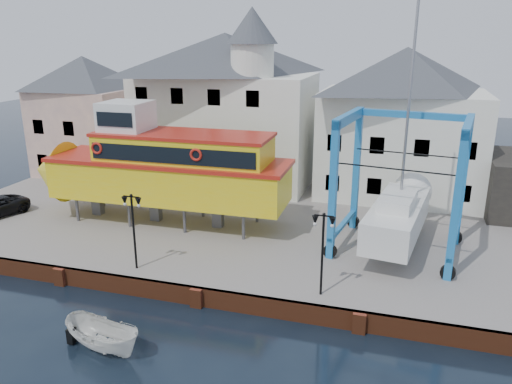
# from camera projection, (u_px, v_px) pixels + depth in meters

# --- Properties ---
(ground) EXTENTS (140.00, 140.00, 0.00)m
(ground) POSITION_uv_depth(u_px,v_px,m) (197.00, 306.00, 25.03)
(ground) COLOR black
(ground) RESTS_ON ground
(hardstanding) EXTENTS (44.00, 22.00, 1.00)m
(hardstanding) POSITION_uv_depth(u_px,v_px,m) (259.00, 222.00, 34.94)
(hardstanding) COLOR slate
(hardstanding) RESTS_ON ground
(quay_wall) EXTENTS (44.00, 0.47, 1.00)m
(quay_wall) POSITION_uv_depth(u_px,v_px,m) (198.00, 296.00, 24.98)
(quay_wall) COLOR brown
(quay_wall) RESTS_ON ground
(building_pink) EXTENTS (8.00, 7.00, 10.30)m
(building_pink) POSITION_uv_depth(u_px,v_px,m) (88.00, 116.00, 44.54)
(building_pink) COLOR tan
(building_pink) RESTS_ON hardstanding
(building_white_main) EXTENTS (14.00, 8.30, 14.00)m
(building_white_main) POSITION_uv_depth(u_px,v_px,m) (227.00, 107.00, 40.97)
(building_white_main) COLOR white
(building_white_main) RESTS_ON hardstanding
(building_white_right) EXTENTS (12.00, 8.00, 11.20)m
(building_white_right) POSITION_uv_depth(u_px,v_px,m) (401.00, 123.00, 37.97)
(building_white_right) COLOR white
(building_white_right) RESTS_ON hardstanding
(lamp_post_left) EXTENTS (1.12, 0.32, 4.20)m
(lamp_post_left) POSITION_uv_depth(u_px,v_px,m) (132.00, 213.00, 25.96)
(lamp_post_left) COLOR black
(lamp_post_left) RESTS_ON hardstanding
(lamp_post_right) EXTENTS (1.12, 0.32, 4.20)m
(lamp_post_right) POSITION_uv_depth(u_px,v_px,m) (323.00, 233.00, 23.24)
(lamp_post_right) COLOR black
(lamp_post_right) RESTS_ON hardstanding
(tour_boat) EXTENTS (18.29, 4.64, 7.94)m
(tour_boat) POSITION_uv_depth(u_px,v_px,m) (154.00, 167.00, 32.77)
(tour_boat) COLOR #59595E
(tour_boat) RESTS_ON hardstanding
(travel_lift) EXTENTS (7.75, 10.23, 15.06)m
(travel_lift) POSITION_uv_depth(u_px,v_px,m) (401.00, 205.00, 29.19)
(travel_lift) COLOR #1975BF
(travel_lift) RESTS_ON hardstanding
(motorboat_a) EXTENTS (4.27, 2.43, 1.55)m
(motorboat_a) POSITION_uv_depth(u_px,v_px,m) (104.00, 350.00, 21.58)
(motorboat_a) COLOR white
(motorboat_a) RESTS_ON ground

